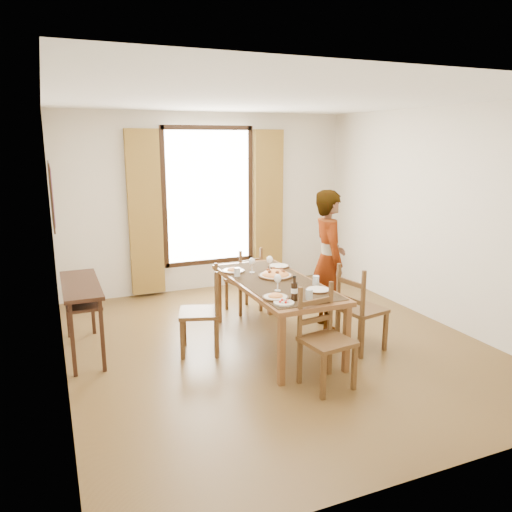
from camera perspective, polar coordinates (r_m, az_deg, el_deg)
name	(u,v)px	position (r m, az deg, el deg)	size (l,w,h in m)	color
ground	(275,344)	(5.83, 2.24, -10.04)	(5.00, 5.00, 0.00)	#473116
room_shell	(271,210)	(5.52, 1.77, 5.33)	(4.60, 5.10, 2.74)	beige
console_table	(81,293)	(5.69, -19.36, -4.06)	(0.38, 1.20, 0.80)	black
dining_table	(275,286)	(5.61, 2.19, -3.46)	(0.84, 1.97, 0.76)	brown
chair_west	(203,313)	(5.51, -6.13, -6.52)	(0.53, 0.53, 0.96)	brown
chair_north	(245,282)	(6.78, -1.29, -2.96)	(0.47, 0.47, 0.89)	brown
chair_south	(325,341)	(4.80, 7.88, -9.59)	(0.48, 0.48, 0.96)	brown
chair_east	(360,311)	(5.65, 11.78, -6.15)	(0.51, 0.51, 0.98)	brown
man	(329,261)	(6.13, 8.29, -0.52)	(0.55, 0.71, 1.72)	gray
plate_sw	(276,296)	(4.97, 2.25, -4.55)	(0.27, 0.27, 0.05)	silver
plate_se	(318,288)	(5.25, 7.14, -3.69)	(0.27, 0.27, 0.05)	silver
plate_nw	(233,269)	(5.96, -2.62, -1.54)	(0.27, 0.27, 0.05)	silver
plate_ne	(279,265)	(6.18, 2.60, -1.01)	(0.27, 0.27, 0.05)	silver
pasta_platter	(276,273)	(5.73, 2.25, -1.91)	(0.40, 0.40, 0.10)	orange
caprese_plate	(284,302)	(4.82, 3.20, -5.23)	(0.20, 0.20, 0.04)	silver
wine_glass_a	(278,282)	(5.19, 2.49, -3.03)	(0.08, 0.08, 0.18)	white
wine_glass_b	(270,263)	(5.99, 1.59, -0.83)	(0.08, 0.08, 0.18)	white
wine_glass_c	(252,265)	(5.89, -0.46, -1.05)	(0.08, 0.08, 0.18)	white
tumbler_a	(316,280)	(5.45, 6.86, -2.78)	(0.07, 0.07, 0.10)	silver
tumbler_b	(237,272)	(5.76, -2.17, -1.84)	(0.07, 0.07, 0.10)	silver
tumbler_c	(309,294)	(4.96, 6.10, -4.38)	(0.07, 0.07, 0.10)	silver
wine_bottle	(294,288)	(4.89, 4.41, -3.68)	(0.07, 0.07, 0.25)	black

